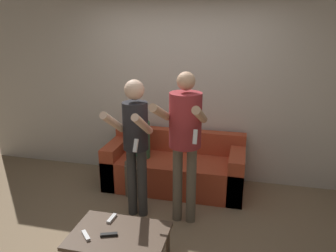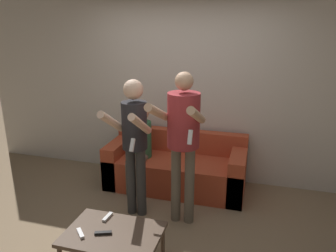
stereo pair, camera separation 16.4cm
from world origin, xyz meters
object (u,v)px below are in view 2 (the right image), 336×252
object	(u,v)px
person_seated	(140,144)
coffee_table	(113,236)
person_standing_right	(183,131)
person_standing_left	(134,136)
remote_mid	(103,233)
couch	(176,168)
remote_far	(107,217)
remote_near	(80,233)

from	to	relation	value
person_seated	coffee_table	size ratio (longest dim) A/B	1.37
person_standing_right	coffee_table	distance (m)	1.26
person_standing_left	remote_mid	size ratio (longest dim) A/B	10.63
remote_mid	person_standing_right	bearing A→B (deg)	63.61
couch	person_standing_right	bearing A→B (deg)	-70.96
coffee_table	remote_far	xyz separation A→B (m)	(-0.15, 0.19, 0.05)
remote_far	couch	bearing A→B (deg)	79.78
remote_mid	person_seated	bearing A→B (deg)	99.13
remote_near	remote_mid	distance (m)	0.20
remote_near	coffee_table	bearing A→B (deg)	21.73
person_standing_right	remote_mid	world-z (taller)	person_standing_right
person_standing_right	coffee_table	world-z (taller)	person_standing_right
person_seated	coffee_table	bearing A→B (deg)	-78.09
person_standing_right	couch	bearing A→B (deg)	109.04
person_seated	remote_mid	xyz separation A→B (m)	(0.26, -1.64, -0.23)
coffee_table	remote_near	world-z (taller)	remote_near
couch	coffee_table	bearing A→B (deg)	-94.35
couch	person_standing_left	size ratio (longest dim) A/B	1.15
person_seated	person_standing_right	bearing A→B (deg)	-41.52
person_standing_left	couch	bearing A→B (deg)	70.98
coffee_table	remote_mid	distance (m)	0.10
couch	person_standing_left	xyz separation A→B (m)	(-0.28, -0.81, 0.72)
person_seated	coffee_table	distance (m)	1.66
person_standing_left	remote_mid	bearing A→B (deg)	-85.67
couch	person_seated	distance (m)	0.62
remote_near	couch	bearing A→B (deg)	77.89
couch	coffee_table	world-z (taller)	couch
person_standing_left	remote_near	world-z (taller)	person_standing_left
coffee_table	remote_mid	xyz separation A→B (m)	(-0.07, -0.05, 0.05)
remote_near	remote_mid	xyz separation A→B (m)	(0.19, 0.06, 0.00)
remote_near	remote_far	xyz separation A→B (m)	(0.12, 0.30, 0.00)
person_standing_left	remote_far	size ratio (longest dim) A/B	10.68
person_standing_right	remote_near	distance (m)	1.42
person_standing_right	remote_near	xyz separation A→B (m)	(-0.68, -1.04, -0.68)
coffee_table	couch	bearing A→B (deg)	85.65
person_seated	remote_near	xyz separation A→B (m)	(0.07, -1.70, -0.23)
couch	person_standing_right	size ratio (longest dim) A/B	1.08
remote_near	remote_far	world-z (taller)	same
remote_mid	person_standing_left	bearing A→B (deg)	94.33
remote_far	remote_mid	bearing A→B (deg)	-72.86
person_standing_left	coffee_table	world-z (taller)	person_standing_left
person_standing_right	remote_near	size ratio (longest dim) A/B	13.01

